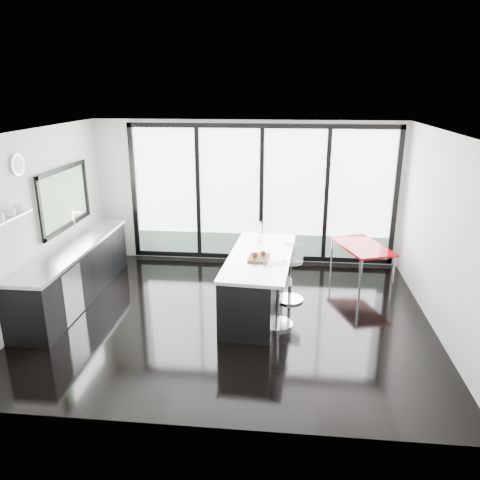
# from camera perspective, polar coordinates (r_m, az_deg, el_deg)

# --- Properties ---
(floor) EXTENTS (6.00, 5.00, 0.00)m
(floor) POSITION_cam_1_polar(r_m,az_deg,el_deg) (7.35, -1.03, -9.26)
(floor) COLOR black
(floor) RESTS_ON ground
(ceiling) EXTENTS (6.00, 5.00, 0.00)m
(ceiling) POSITION_cam_1_polar(r_m,az_deg,el_deg) (6.55, -1.17, 13.04)
(ceiling) COLOR white
(ceiling) RESTS_ON wall_back
(wall_back) EXTENTS (6.00, 0.09, 2.80)m
(wall_back) POSITION_cam_1_polar(r_m,az_deg,el_deg) (9.20, 2.45, 4.88)
(wall_back) COLOR silver
(wall_back) RESTS_ON ground
(wall_front) EXTENTS (6.00, 0.00, 2.80)m
(wall_front) POSITION_cam_1_polar(r_m,az_deg,el_deg) (4.51, -4.95, -8.03)
(wall_front) COLOR silver
(wall_front) RESTS_ON ground
(wall_left) EXTENTS (0.26, 5.00, 2.80)m
(wall_left) POSITION_cam_1_polar(r_m,az_deg,el_deg) (7.94, -22.73, 3.47)
(wall_left) COLOR silver
(wall_left) RESTS_ON ground
(wall_right) EXTENTS (0.00, 5.00, 2.80)m
(wall_right) POSITION_cam_1_polar(r_m,az_deg,el_deg) (7.12, 23.63, 0.41)
(wall_right) COLOR silver
(wall_right) RESTS_ON ground
(counter_cabinets) EXTENTS (0.69, 3.24, 1.36)m
(counter_cabinets) POSITION_cam_1_polar(r_m,az_deg,el_deg) (8.23, -19.54, -3.71)
(counter_cabinets) COLOR black
(counter_cabinets) RESTS_ON floor
(island) EXTENTS (1.10, 2.31, 1.19)m
(island) POSITION_cam_1_polar(r_m,az_deg,el_deg) (7.38, 1.85, -5.12)
(island) COLOR black
(island) RESTS_ON floor
(bar_stool_near) EXTENTS (0.60, 0.60, 0.74)m
(bar_stool_near) POSITION_cam_1_polar(r_m,az_deg,el_deg) (6.95, 4.63, -7.58)
(bar_stool_near) COLOR silver
(bar_stool_near) RESTS_ON floor
(bar_stool_far) EXTENTS (0.57, 0.57, 0.73)m
(bar_stool_far) POSITION_cam_1_polar(r_m,az_deg,el_deg) (7.76, 6.13, -4.82)
(bar_stool_far) COLOR silver
(bar_stool_far) RESTS_ON floor
(red_table) EXTENTS (1.10, 1.42, 0.67)m
(red_table) POSITION_cam_1_polar(r_m,az_deg,el_deg) (8.81, 14.51, -2.69)
(red_table) COLOR #94050A
(red_table) RESTS_ON floor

